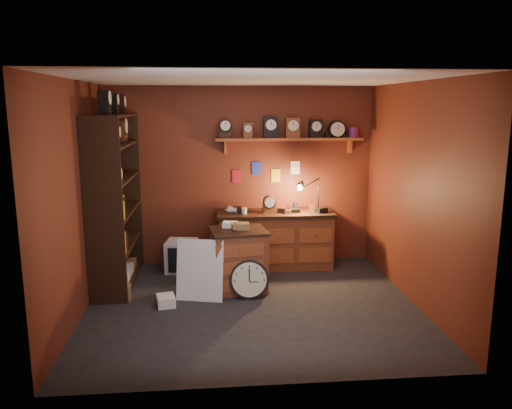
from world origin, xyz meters
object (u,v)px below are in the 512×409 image
object	(u,v)px
workbench	(275,236)
big_round_clock	(249,279)
shelving_unit	(113,193)
low_cabinet	(239,258)

from	to	relation	value
workbench	big_round_clock	world-z (taller)	workbench
shelving_unit	low_cabinet	bearing A→B (deg)	-14.67
shelving_unit	big_round_clock	world-z (taller)	shelving_unit
shelving_unit	low_cabinet	size ratio (longest dim) A/B	2.84
workbench	big_round_clock	bearing A→B (deg)	-111.63
low_cabinet	big_round_clock	distance (m)	0.38
big_round_clock	low_cabinet	bearing A→B (deg)	110.01
workbench	big_round_clock	xyz separation A→B (m)	(-0.49, -1.24, -0.23)
workbench	low_cabinet	size ratio (longest dim) A/B	1.92
workbench	low_cabinet	world-z (taller)	workbench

